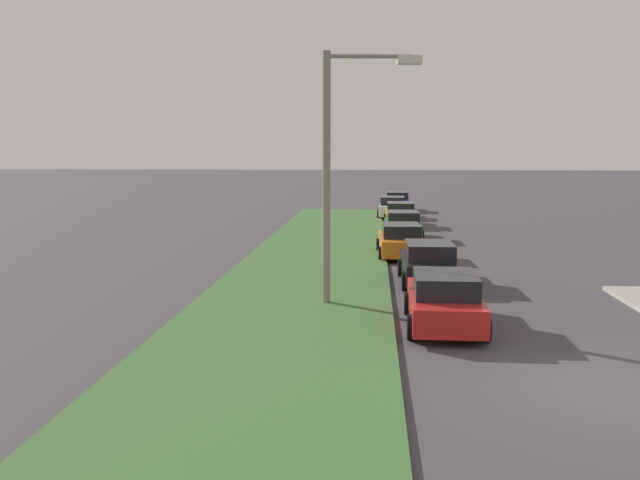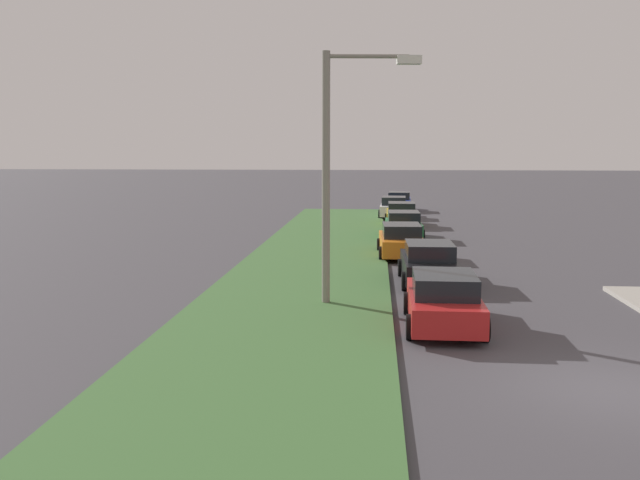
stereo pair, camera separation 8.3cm
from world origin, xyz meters
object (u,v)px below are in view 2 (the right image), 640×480
parked_car_red (444,301)px  parked_car_green (403,225)px  parked_car_yellow (401,214)px  parked_car_blue (399,201)px  parked_car_white (394,207)px  parked_car_black (429,263)px  parked_car_orange (401,241)px  streetlight (338,160)px

parked_car_red → parked_car_green: (18.42, 0.34, 0.00)m
parked_car_yellow → parked_car_blue: bearing=-0.3°
parked_car_white → parked_car_green: bearing=-176.6°
parked_car_black → parked_car_orange: 6.11m
parked_car_white → streetlight: 28.05m
parked_car_black → parked_car_green: same height
parked_car_green → parked_car_yellow: size_ratio=1.00×
parked_car_green → streetlight: size_ratio=0.58×
streetlight → parked_car_white: bearing=-4.9°
parked_car_red → streetlight: (2.33, 2.93, 3.67)m
parked_car_green → parked_car_yellow: 6.33m
parked_car_blue → parked_car_red: bearing=-178.1°
parked_car_yellow → streetlight: (-22.42, 2.70, 3.67)m
parked_car_blue → parked_car_white: bearing=176.4°
parked_car_blue → streetlight: 33.63m
parked_car_white → streetlight: streetlight is taller
parked_car_yellow → parked_car_blue: (10.88, -0.20, 0.00)m
parked_car_black → streetlight: bearing=140.7°
parked_car_green → parked_car_blue: size_ratio=0.99×
parked_car_red → parked_car_black: 6.09m
parked_car_yellow → streetlight: size_ratio=0.58×
parked_car_red → streetlight: streetlight is taller
parked_car_yellow → parked_car_blue: size_ratio=0.99×
parked_car_black → streetlight: size_ratio=0.58×
parked_car_black → parked_car_white: size_ratio=0.99×
parked_car_black → parked_car_orange: (6.06, 0.75, 0.00)m
parked_car_green → parked_car_blue: 17.21m
parked_car_red → parked_car_blue: (35.63, 0.03, 0.00)m
parked_car_red → parked_car_yellow: 24.75m
parked_car_white → parked_car_orange: bearing=-178.1°
parked_car_black → parked_car_orange: size_ratio=0.99×
parked_car_black → parked_car_yellow: (18.66, 0.30, 0.00)m
parked_car_black → parked_car_yellow: same height
parked_car_red → parked_car_black: size_ratio=1.00×
parked_car_orange → parked_car_white: same height
parked_car_blue → streetlight: size_ratio=0.58×
parked_car_orange → parked_car_blue: same height
parked_car_red → parked_car_orange: size_ratio=1.00×
parked_car_blue → parked_car_black: bearing=-177.9°
parked_car_red → parked_car_white: bearing=2.1°
parked_car_orange → parked_car_red: bearing=-178.4°
parked_car_green → parked_car_red: bearing=-179.6°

